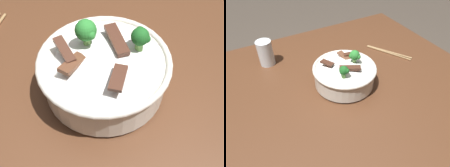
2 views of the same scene
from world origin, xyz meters
TOP-DOWN VIEW (x-y plane):
  - dining_table at (0.00, 0.00)m, footprint 1.28×0.93m
  - rice_bowl at (-0.09, 0.01)m, footprint 0.24×0.24m
  - drinking_glass at (0.14, -0.27)m, footprint 0.07×0.07m
  - chopsticks_pair at (-0.39, -0.08)m, footprint 0.13×0.20m

SIDE VIEW (x-z plane):
  - dining_table at x=0.00m, z-range 0.27..1.10m
  - chopsticks_pair at x=-0.39m, z-range 0.82..0.83m
  - drinking_glass at x=0.14m, z-range 0.81..0.92m
  - rice_bowl at x=-0.09m, z-range 0.80..0.95m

